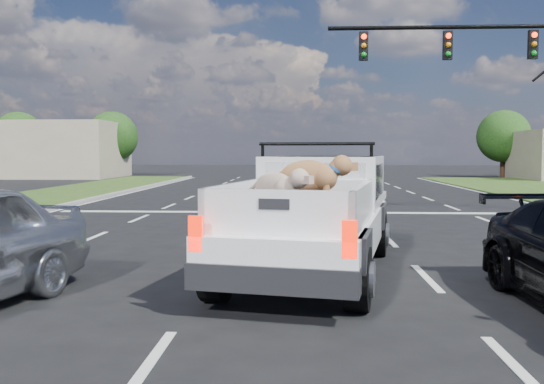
% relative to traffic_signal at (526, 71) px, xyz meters
% --- Properties ---
extents(ground, '(160.00, 160.00, 0.00)m').
position_rel_traffic_signal_xyz_m(ground, '(-7.20, -10.50, -4.73)').
color(ground, black).
rests_on(ground, ground).
extents(road_markings, '(17.75, 60.00, 0.01)m').
position_rel_traffic_signal_xyz_m(road_markings, '(-7.20, -3.94, -4.72)').
color(road_markings, silver).
rests_on(road_markings, ground).
extents(traffic_signal, '(9.11, 0.31, 7.00)m').
position_rel_traffic_signal_xyz_m(traffic_signal, '(0.00, 0.00, 0.00)').
color(traffic_signal, black).
rests_on(traffic_signal, ground).
extents(building_left, '(10.00, 8.00, 4.40)m').
position_rel_traffic_signal_xyz_m(building_left, '(-27.20, 25.50, -2.53)').
color(building_left, tan).
rests_on(building_left, ground).
extents(tree_far_b, '(4.20, 4.20, 5.40)m').
position_rel_traffic_signal_xyz_m(tree_far_b, '(-31.20, 27.50, -1.44)').
color(tree_far_b, '#332114').
rests_on(tree_far_b, ground).
extents(tree_far_c, '(4.20, 4.20, 5.40)m').
position_rel_traffic_signal_xyz_m(tree_far_c, '(-23.20, 27.50, -1.44)').
color(tree_far_c, '#332114').
rests_on(tree_far_c, ground).
extents(tree_far_d, '(4.20, 4.20, 5.40)m').
position_rel_traffic_signal_xyz_m(tree_far_d, '(8.80, 27.50, -1.44)').
color(tree_far_d, '#332114').
rests_on(tree_far_d, ground).
extents(pickup_truck, '(3.20, 6.19, 2.21)m').
position_rel_traffic_signal_xyz_m(pickup_truck, '(-7.24, -10.00, -3.70)').
color(pickup_truck, black).
rests_on(pickup_truck, ground).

